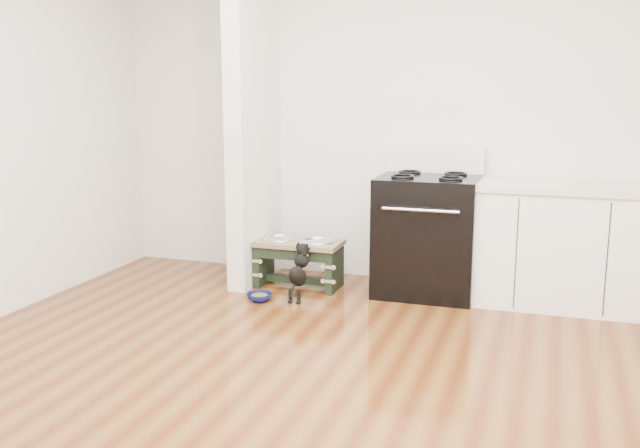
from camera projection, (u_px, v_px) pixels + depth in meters
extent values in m
plane|color=#4E230E|center=(305.00, 403.00, 3.67)|extent=(5.00, 5.00, 0.00)
plane|color=silver|center=(407.00, 117.00, 5.74)|extent=(5.00, 0.00, 5.00)
cube|color=silver|center=(253.00, 117.00, 5.73)|extent=(0.15, 0.80, 2.70)
cube|color=black|center=(428.00, 236.00, 5.51)|extent=(0.76, 0.65, 0.92)
cube|color=black|center=(420.00, 252.00, 5.24)|extent=(0.58, 0.02, 0.50)
cylinder|color=silver|center=(420.00, 210.00, 5.14)|extent=(0.56, 0.02, 0.02)
cube|color=white|center=(436.00, 159.00, 5.66)|extent=(0.76, 0.08, 0.22)
torus|color=black|center=(402.00, 176.00, 5.34)|extent=(0.18, 0.18, 0.02)
torus|color=black|center=(451.00, 178.00, 5.23)|extent=(0.18, 0.18, 0.02)
torus|color=black|center=(410.00, 172.00, 5.61)|extent=(0.18, 0.18, 0.02)
torus|color=black|center=(456.00, 174.00, 5.49)|extent=(0.18, 0.18, 0.02)
cube|color=white|center=(561.00, 248.00, 5.24)|extent=(1.20, 0.60, 0.86)
cube|color=#BDB1A1|center=(565.00, 187.00, 5.15)|extent=(1.24, 0.64, 0.05)
cube|color=black|center=(557.00, 307.00, 5.07)|extent=(1.20, 0.06, 0.10)
cube|color=black|center=(264.00, 263.00, 5.83)|extent=(0.06, 0.33, 0.34)
cube|color=black|center=(335.00, 269.00, 5.65)|extent=(0.06, 0.33, 0.34)
cube|color=black|center=(292.00, 255.00, 5.57)|extent=(0.55, 0.03, 0.09)
cube|color=black|center=(299.00, 280.00, 5.76)|extent=(0.55, 0.06, 0.06)
cube|color=brown|center=(298.00, 243.00, 5.70)|extent=(0.70, 0.37, 0.04)
cylinder|color=silver|center=(280.00, 241.00, 5.75)|extent=(0.24, 0.24, 0.04)
cylinder|color=silver|center=(318.00, 244.00, 5.65)|extent=(0.24, 0.24, 0.04)
torus|color=silver|center=(280.00, 239.00, 5.75)|extent=(0.27, 0.27, 0.02)
torus|color=silver|center=(318.00, 241.00, 5.65)|extent=(0.27, 0.27, 0.02)
cylinder|color=black|center=(290.00, 296.00, 5.34)|extent=(0.03, 0.03, 0.10)
cylinder|color=black|center=(299.00, 297.00, 5.32)|extent=(0.03, 0.03, 0.10)
sphere|color=black|center=(290.00, 302.00, 5.34)|extent=(0.04, 0.04, 0.04)
sphere|color=black|center=(298.00, 302.00, 5.32)|extent=(0.04, 0.04, 0.04)
ellipsoid|color=black|center=(298.00, 276.00, 5.36)|extent=(0.12, 0.28, 0.25)
sphere|color=black|center=(302.00, 261.00, 5.43)|extent=(0.11, 0.11, 0.11)
sphere|color=black|center=(303.00, 250.00, 5.44)|extent=(0.10, 0.10, 0.10)
sphere|color=black|center=(302.00, 248.00, 5.51)|extent=(0.03, 0.03, 0.03)
sphere|color=black|center=(310.00, 248.00, 5.49)|extent=(0.03, 0.03, 0.03)
cylinder|color=black|center=(293.00, 291.00, 5.28)|extent=(0.02, 0.08, 0.09)
torus|color=#ED4564|center=(302.00, 255.00, 5.44)|extent=(0.09, 0.06, 0.09)
imported|color=#0B134E|center=(259.00, 297.00, 5.39)|extent=(0.23, 0.23, 0.06)
cylinder|color=#563118|center=(259.00, 297.00, 5.39)|extent=(0.12, 0.12, 0.02)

